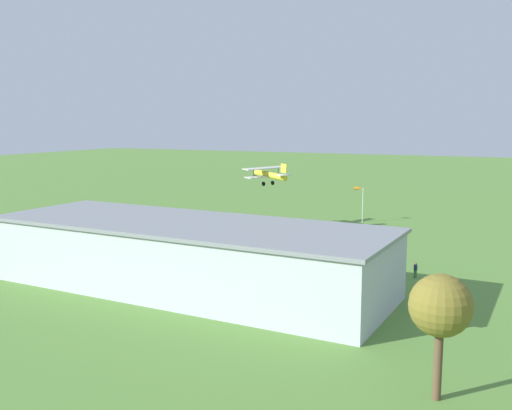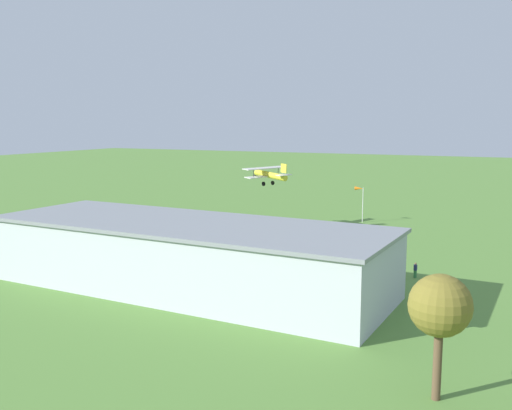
% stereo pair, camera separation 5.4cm
% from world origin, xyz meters
% --- Properties ---
extents(ground_plane, '(400.00, 400.00, 0.00)m').
position_xyz_m(ground_plane, '(0.00, 0.00, 0.00)').
color(ground_plane, '#568438').
extents(hangar, '(40.18, 15.70, 6.51)m').
position_xyz_m(hangar, '(-0.60, 36.29, 3.27)').
color(hangar, '#B7BCC6').
rests_on(hangar, ground_plane).
extents(biplane, '(7.09, 8.12, 3.44)m').
position_xyz_m(biplane, '(4.73, 5.01, 8.33)').
color(biplane, yellow).
extents(car_green, '(2.17, 4.24, 1.59)m').
position_xyz_m(car_green, '(21.14, 23.08, 0.83)').
color(car_green, '#1E6B38').
rests_on(car_green, ground_plane).
extents(car_blue, '(2.22, 4.33, 1.63)m').
position_xyz_m(car_blue, '(27.87, 23.91, 0.84)').
color(car_blue, '#23389E').
rests_on(car_blue, ground_plane).
extents(car_silver, '(2.00, 4.28, 1.55)m').
position_xyz_m(car_silver, '(33.57, 25.08, 0.81)').
color(car_silver, '#B7B7BC').
rests_on(car_silver, ground_plane).
extents(person_crossing_taxiway, '(0.50, 0.50, 1.59)m').
position_xyz_m(person_crossing_taxiway, '(-19.95, 23.06, 0.79)').
color(person_crossing_taxiway, '#33723F').
rests_on(person_crossing_taxiway, ground_plane).
extents(person_by_parked_cars, '(0.52, 0.52, 1.70)m').
position_xyz_m(person_by_parked_cars, '(-13.24, 17.72, 0.85)').
color(person_by_parked_cars, orange).
rests_on(person_by_parked_cars, ground_plane).
extents(person_walking_on_apron, '(0.54, 0.54, 1.58)m').
position_xyz_m(person_walking_on_apron, '(18.19, 18.60, 0.78)').
color(person_walking_on_apron, navy).
rests_on(person_walking_on_apron, ground_plane).
extents(tree_by_windsock, '(3.63, 3.63, 7.49)m').
position_xyz_m(tree_by_windsock, '(-25.84, 49.58, 5.59)').
color(tree_by_windsock, brown).
rests_on(tree_by_windsock, ground_plane).
extents(windsock, '(1.42, 0.64, 5.75)m').
position_xyz_m(windsock, '(-5.65, -7.25, 5.06)').
color(windsock, silver).
rests_on(windsock, ground_plane).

